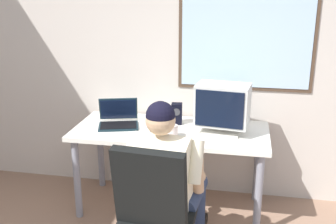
{
  "coord_description": "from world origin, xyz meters",
  "views": [
    {
      "loc": [
        0.36,
        -0.84,
        1.9
      ],
      "look_at": [
        -0.17,
        1.9,
        1.01
      ],
      "focal_mm": 43.88,
      "sensor_mm": 36.0,
      "label": 1
    }
  ],
  "objects": [
    {
      "name": "desk",
      "position": [
        -0.23,
        2.29,
        0.65
      ],
      "size": [
        1.6,
        0.71,
        0.73
      ],
      "color": "gray",
      "rests_on": "ground"
    },
    {
      "name": "wine_glass",
      "position": [
        -0.36,
        2.13,
        0.83
      ],
      "size": [
        0.09,
        0.09,
        0.14
      ],
      "color": "silver",
      "rests_on": "desk"
    },
    {
      "name": "person_seated",
      "position": [
        -0.14,
        1.66,
        0.62
      ],
      "size": [
        0.55,
        0.82,
        1.19
      ],
      "color": "navy",
      "rests_on": "ground"
    },
    {
      "name": "desk_speaker",
      "position": [
        -0.2,
        2.44,
        0.82
      ],
      "size": [
        0.1,
        0.09,
        0.18
      ],
      "color": "black",
      "rests_on": "desk"
    },
    {
      "name": "laptop",
      "position": [
        -0.68,
        2.32,
        0.79
      ],
      "size": [
        0.4,
        0.37,
        0.22
      ],
      "color": "#13252E",
      "rests_on": "desk"
    },
    {
      "name": "crt_monitor",
      "position": [
        0.19,
        2.3,
        0.96
      ],
      "size": [
        0.44,
        0.32,
        0.4
      ],
      "color": "beige",
      "rests_on": "desk"
    },
    {
      "name": "office_chair",
      "position": [
        -0.16,
        1.39,
        0.55
      ],
      "size": [
        0.6,
        0.61,
        0.98
      ],
      "color": "black",
      "rests_on": "ground"
    },
    {
      "name": "coffee_mug",
      "position": [
        -0.18,
        2.12,
        0.78
      ],
      "size": [
        0.08,
        0.08,
        0.1
      ],
      "color": "beige",
      "rests_on": "desk"
    },
    {
      "name": "wall_rear",
      "position": [
        0.01,
        2.71,
        1.45
      ],
      "size": [
        4.95,
        0.08,
        2.88
      ],
      "color": "beige",
      "rests_on": "ground"
    }
  ]
}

